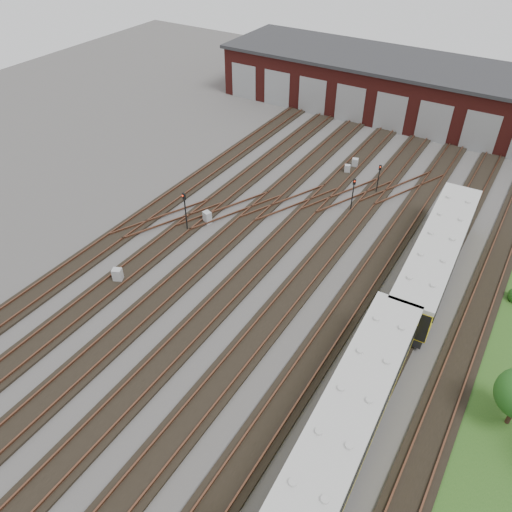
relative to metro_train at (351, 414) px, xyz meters
The scene contains 13 objects.
ground 11.49m from the metro_train, 152.18° to the left, with size 120.00×120.00×0.00m, color #423F3D.
track_network 11.90m from the metro_train, 150.02° to the left, with size 30.40×70.00×0.33m.
maintenance_shed 46.36m from the metro_train, 102.47° to the left, with size 51.00×12.50×6.35m.
metro_train is the anchor object (origin of this frame).
signal_mast_0 22.46m from the metro_train, 150.86° to the left, with size 0.33×0.31×3.68m.
signal_mast_1 22.92m from the metro_train, 112.73° to the left, with size 0.30×0.29×3.28m.
signal_mast_2 26.54m from the metro_train, 107.56° to the left, with size 0.27×0.25×2.98m.
signal_mast_3 22.57m from the metro_train, 92.21° to the left, with size 0.29×0.27×3.56m.
relay_cabinet_0 20.23m from the metro_train, behind, with size 0.68×0.57×1.13m, color #A2A4A7.
relay_cabinet_1 31.32m from the metro_train, 112.13° to the left, with size 0.61×0.50×1.01m, color #A2A4A7.
relay_cabinet_2 22.79m from the metro_train, 145.80° to the left, with size 0.67×0.56×1.11m, color #A2A4A7.
relay_cabinet_3 29.99m from the metro_train, 113.55° to the left, with size 0.55×0.46×0.92m, color #A2A4A7.
relay_cabinet_4 22.67m from the metro_train, 88.94° to the left, with size 0.59×0.49×0.99m, color #A2A4A7.
Camera 1 is at (13.82, -21.07, 24.99)m, focal length 35.00 mm.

